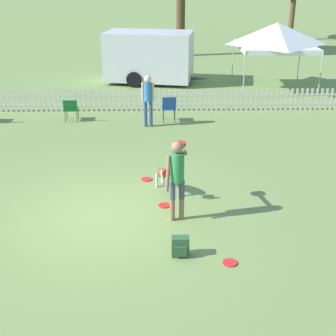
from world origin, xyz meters
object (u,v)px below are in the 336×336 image
(frisbee_near_handler, at_px, (147,179))
(backpack_on_grass, at_px, (180,247))
(spectator_standing, at_px, (148,96))
(folding_chair_green_right, at_px, (71,108))
(handler_person, at_px, (177,170))
(canopy_tent_main, at_px, (276,36))
(frisbee_near_dog, at_px, (230,263))
(folding_chair_blue_left, at_px, (169,107))
(equipment_trailer, at_px, (149,56))
(leaping_dog, at_px, (164,173))
(frisbee_midfield, at_px, (164,205))

(frisbee_near_handler, bearing_deg, backpack_on_grass, -78.19)
(spectator_standing, bearing_deg, folding_chair_green_right, -9.57)
(handler_person, distance_m, canopy_tent_main, 11.95)
(frisbee_near_dog, bearing_deg, spectator_standing, 101.65)
(frisbee_near_handler, height_order, folding_chair_blue_left, folding_chair_blue_left)
(frisbee_near_dog, relative_size, folding_chair_green_right, 0.34)
(frisbee_near_dog, distance_m, equipment_trailer, 14.40)
(canopy_tent_main, distance_m, equipment_trailer, 5.63)
(frisbee_near_handler, distance_m, folding_chair_blue_left, 4.76)
(leaping_dog, xyz_separation_m, backpack_on_grass, (0.28, -2.58, -0.33))
(leaping_dog, relative_size, spectator_standing, 0.72)
(frisbee_near_handler, bearing_deg, spectator_standing, 90.41)
(frisbee_near_dog, height_order, canopy_tent_main, canopy_tent_main)
(frisbee_midfield, bearing_deg, handler_person, -64.90)
(handler_person, relative_size, frisbee_midfield, 6.69)
(frisbee_midfield, bearing_deg, equipment_trailer, 92.51)
(leaping_dog, relative_size, frisbee_near_handler, 4.64)
(folding_chair_blue_left, bearing_deg, equipment_trailer, -84.44)
(leaping_dog, bearing_deg, handler_person, 90.59)
(handler_person, bearing_deg, folding_chair_blue_left, 77.96)
(canopy_tent_main, xyz_separation_m, equipment_trailer, (-5.29, 1.58, -1.08))
(spectator_standing, height_order, equipment_trailer, equipment_trailer)
(frisbee_near_handler, distance_m, backpack_on_grass, 3.44)
(frisbee_near_dog, xyz_separation_m, backpack_on_grass, (-0.89, 0.26, 0.18))
(frisbee_midfield, distance_m, folding_chair_blue_left, 6.11)
(frisbee_near_dog, height_order, folding_chair_green_right, folding_chair_green_right)
(leaping_dog, xyz_separation_m, folding_chair_green_right, (-3.11, 5.63, -0.06))
(frisbee_midfield, xyz_separation_m, spectator_standing, (-0.46, 5.64, 1.03))
(handler_person, xyz_separation_m, spectator_standing, (-0.72, 6.20, -0.08))
(equipment_trailer, bearing_deg, frisbee_midfield, -77.24)
(frisbee_midfield, distance_m, folding_chair_green_right, 6.99)
(folding_chair_blue_left, relative_size, spectator_standing, 0.53)
(handler_person, bearing_deg, canopy_tent_main, 55.51)
(folding_chair_blue_left, height_order, spectator_standing, spectator_standing)
(canopy_tent_main, bearing_deg, frisbee_near_dog, -105.88)
(frisbee_near_dog, xyz_separation_m, folding_chair_blue_left, (-0.92, 8.31, 0.54))
(frisbee_midfield, distance_m, equipment_trailer, 12.10)
(backpack_on_grass, relative_size, canopy_tent_main, 0.13)
(leaping_dog, distance_m, frisbee_near_dog, 3.11)
(leaping_dog, xyz_separation_m, folding_chair_blue_left, (0.24, 5.47, 0.02))
(handler_person, relative_size, frisbee_near_handler, 6.69)
(handler_person, distance_m, frisbee_near_dog, 2.20)
(frisbee_near_handler, relative_size, folding_chair_green_right, 0.34)
(frisbee_near_handler, xyz_separation_m, spectator_standing, (-0.03, 4.24, 1.03))
(handler_person, height_order, leaping_dog, handler_person)
(frisbee_midfield, xyz_separation_m, folding_chair_green_right, (-3.12, 6.24, 0.46))
(canopy_tent_main, relative_size, equipment_trailer, 0.65)
(canopy_tent_main, bearing_deg, folding_chair_green_right, -151.91)
(equipment_trailer, bearing_deg, folding_chair_blue_left, -72.42)
(frisbee_near_dog, height_order, spectator_standing, spectator_standing)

